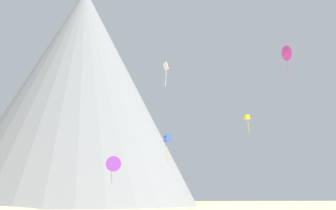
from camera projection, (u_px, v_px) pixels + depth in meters
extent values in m
cone|color=slate|center=(81.00, 92.00, 126.37)|extent=(92.15, 92.15, 65.04)
cone|color=slate|center=(91.00, 165.00, 116.75)|extent=(52.30, 52.30, 21.55)
cone|color=slate|center=(98.00, 149.00, 116.74)|extent=(40.96, 40.96, 30.24)
cone|color=#D1339E|center=(286.00, 53.00, 67.23)|extent=(1.30, 2.50, 2.38)
cylinder|color=#D1339E|center=(288.00, 70.00, 66.66)|extent=(0.55, 0.48, 3.11)
cube|color=white|center=(166.00, 66.00, 76.06)|extent=(0.93, 1.06, 1.52)
cylinder|color=white|center=(166.00, 78.00, 75.62)|extent=(0.30, 0.31, 2.93)
cube|color=yellow|center=(247.00, 118.00, 82.00)|extent=(1.07, 1.11, 0.53)
cube|color=yellow|center=(247.00, 116.00, 82.10)|extent=(1.07, 1.11, 0.53)
cylinder|color=yellow|center=(248.00, 126.00, 81.73)|extent=(0.19, 0.14, 2.53)
cone|color=purple|center=(113.00, 164.00, 68.85)|extent=(2.59, 1.19, 2.51)
cylinder|color=purple|center=(112.00, 178.00, 68.36)|extent=(0.20, 0.30, 1.98)
cube|color=blue|center=(168.00, 140.00, 78.90)|extent=(1.50, 1.42, 0.84)
cube|color=blue|center=(168.00, 136.00, 79.05)|extent=(1.50, 1.42, 0.84)
cylinder|color=orange|center=(166.00, 152.00, 78.42)|extent=(0.56, 0.31, 3.82)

